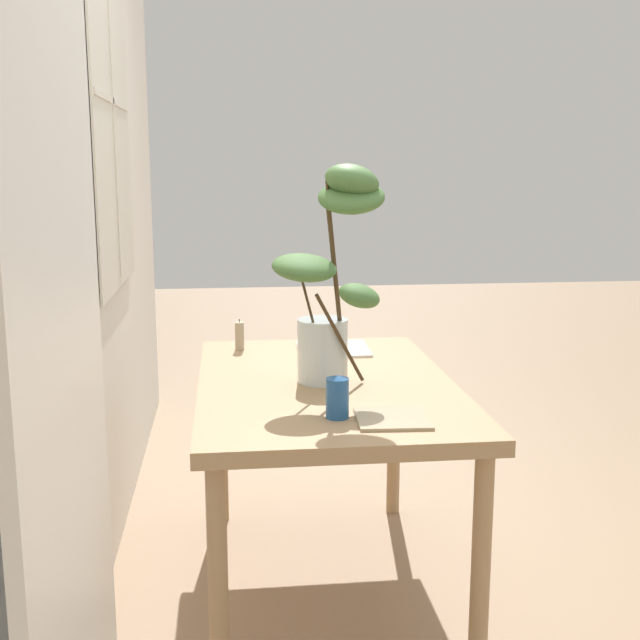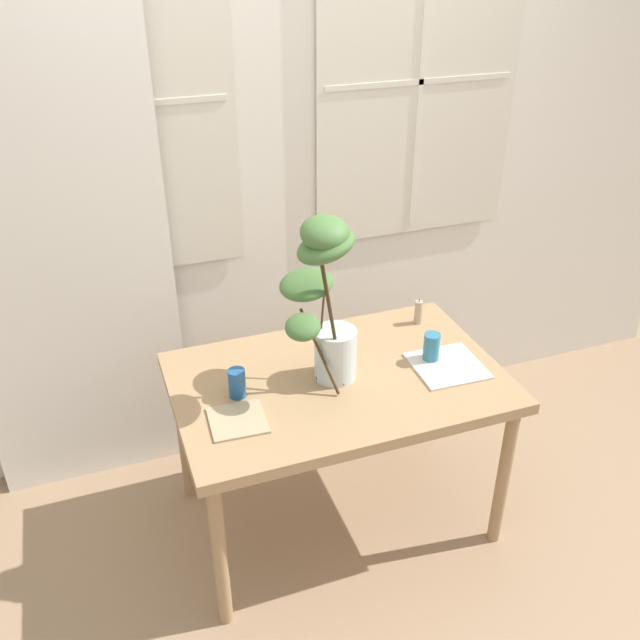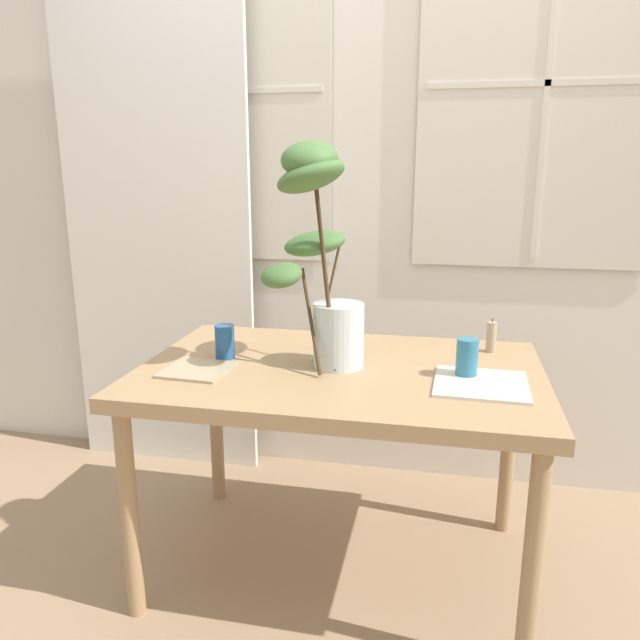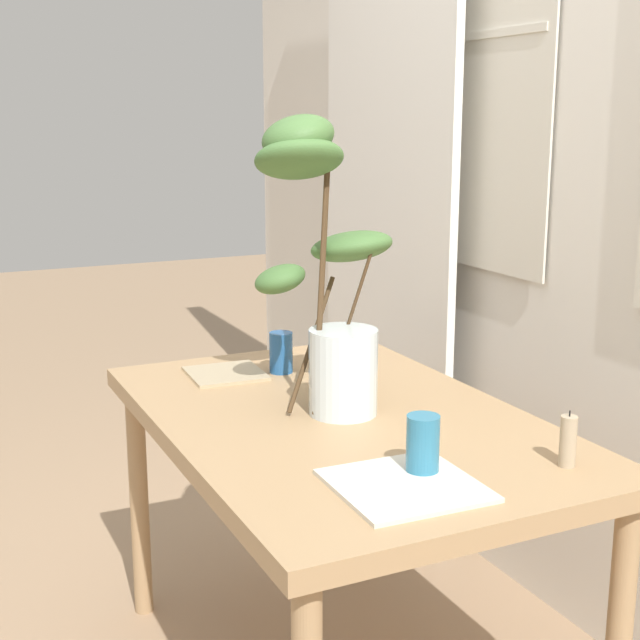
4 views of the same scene
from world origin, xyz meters
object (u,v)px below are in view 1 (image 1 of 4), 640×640
(vase_with_branches, at_px, (332,279))
(pillar_candle, at_px, (240,336))
(dining_table, at_px, (326,402))
(drinking_glass_blue_left, at_px, (337,398))
(drinking_glass_blue_right, at_px, (317,337))
(plate_square_left, at_px, (392,418))
(plate_square_right, at_px, (333,349))

(vase_with_branches, bearing_deg, pillar_candle, 27.58)
(dining_table, height_order, drinking_glass_blue_left, drinking_glass_blue_left)
(drinking_glass_blue_left, distance_m, pillar_candle, 0.93)
(dining_table, xyz_separation_m, drinking_glass_blue_right, (0.40, -0.02, 0.14))
(dining_table, relative_size, plate_square_left, 6.43)
(drinking_glass_blue_left, bearing_deg, vase_with_branches, -4.76)
(drinking_glass_blue_left, distance_m, plate_square_right, 0.85)
(pillar_candle, bearing_deg, drinking_glass_blue_right, -107.19)
(vase_with_branches, bearing_deg, dining_table, 11.12)
(pillar_candle, bearing_deg, plate_square_left, -156.19)
(dining_table, height_order, vase_with_branches, vase_with_branches)
(drinking_glass_blue_left, bearing_deg, plate_square_left, -104.45)
(drinking_glass_blue_right, relative_size, plate_square_left, 0.62)
(drinking_glass_blue_left, xyz_separation_m, plate_square_left, (-0.04, -0.15, -0.05))
(drinking_glass_blue_left, xyz_separation_m, plate_square_right, (0.84, -0.10, -0.05))
(drinking_glass_blue_left, relative_size, plate_square_left, 0.57)
(vase_with_branches, distance_m, drinking_glass_blue_left, 0.45)
(plate_square_left, bearing_deg, drinking_glass_blue_left, 75.55)
(dining_table, distance_m, plate_square_right, 0.45)
(drinking_glass_blue_right, bearing_deg, plate_square_left, -172.00)
(drinking_glass_blue_right, height_order, pillar_candle, drinking_glass_blue_right)
(drinking_glass_blue_right, distance_m, plate_square_left, 0.85)
(dining_table, relative_size, vase_with_branches, 1.77)
(vase_with_branches, distance_m, plate_square_right, 0.61)
(drinking_glass_blue_left, distance_m, plate_square_left, 0.16)
(drinking_glass_blue_left, bearing_deg, plate_square_right, -6.63)
(plate_square_right, bearing_deg, vase_with_branches, 172.11)
(vase_with_branches, xyz_separation_m, plate_square_left, (-0.38, -0.12, -0.34))
(plate_square_left, height_order, plate_square_right, same)
(drinking_glass_blue_left, relative_size, plate_square_right, 0.42)
(dining_table, bearing_deg, plate_square_left, -162.99)
(pillar_candle, bearing_deg, vase_with_branches, -152.42)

